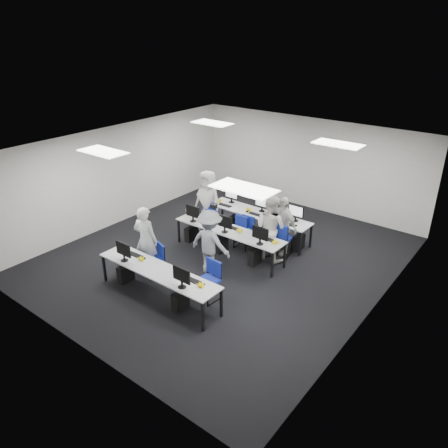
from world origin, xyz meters
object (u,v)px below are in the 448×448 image
Objects in this scene: photographer at (210,242)px; chair_4 at (275,249)px; desk_front at (158,272)px; chair_1 at (208,288)px; student_0 at (146,240)px; student_1 at (271,228)px; desk_mid at (229,231)px; chair_7 at (281,245)px; chair_2 at (208,226)px; chair_5 at (215,226)px; chair_0 at (156,266)px; student_3 at (282,225)px; chair_3 at (244,238)px; chair_6 at (245,233)px; student_2 at (208,201)px.

chair_4 is at bearing -126.20° from photographer.
chair_1 reaches higher than desk_front.
student_1 is (2.05, 2.44, 0.01)m from student_0.
desk_mid is 3.25× the size of chair_7.
photographer is at bearing -99.17° from chair_4.
chair_2 is 0.21m from chair_5.
desk_front is at bearing 78.16° from photographer.
chair_2 is at bearing 110.76° from desk_front.
chair_2 is 0.97× the size of chair_7.
desk_front is at bearing 135.99° from student_0.
chair_0 is 0.87× the size of chair_4.
student_3 is at bearing 106.50° from chair_7.
student_0 is at bearing -163.41° from chair_0.
chair_3 is at bearing -149.19° from student_3.
chair_0 is (-0.77, 0.63, -0.42)m from desk_front.
desk_front is 3.36m from chair_4.
student_3 is 2.14m from photographer.
chair_0 is 0.87× the size of chair_2.
student_1 is at bearing -22.21° from chair_6.
chair_0 is 2.94m from student_2.
student_2 is (-2.38, 0.32, 0.04)m from student_1.
chair_6 is at bearing 166.00° from chair_7.
student_1 reaches higher than chair_5.
student_0 is (-1.16, -2.55, 0.60)m from chair_3.
chair_2 reaches higher than chair_3.
photographer is (-0.78, -1.51, -0.05)m from student_1.
chair_4 reaches higher than chair_3.
chair_1 is at bearing 122.41° from photographer.
student_0 is (-0.31, 0.02, 0.61)m from chair_0.
chair_0 is at bearing -111.39° from chair_3.
student_0 is at bearing -109.62° from chair_4.
student_0 reaches higher than photographer.
photographer is at bearing -79.43° from desk_mid.
desk_front is at bearing 78.41° from student_1.
student_3 is (0.98, 0.34, 0.54)m from chair_3.
student_2 reaches higher than chair_3.
chair_2 is 2.25m from student_1.
desk_front is at bearing -89.89° from chair_2.
student_3 is 0.98× the size of photographer.
desk_mid is 3.68× the size of chair_6.
desk_front is 3.37× the size of chair_4.
chair_6 is at bearing -86.53° from photographer.
chair_2 is 1.00× the size of chair_4.
chair_5 is 0.84× the size of chair_7.
desk_front is 3.71m from student_3.
chair_5 is at bearing 171.08° from chair_7.
chair_4 is 1.09× the size of chair_6.
chair_6 is (-1.22, 0.33, -0.02)m from chair_4.
photographer reaches higher than chair_4.
student_1 is at bearing -10.13° from chair_3.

